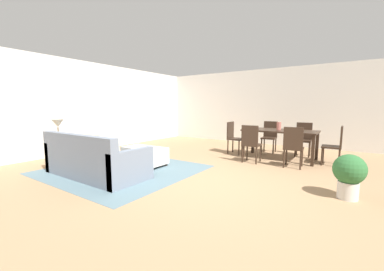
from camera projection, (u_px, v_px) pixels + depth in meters
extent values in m
plane|color=#9E7A56|center=(204.00, 180.00, 4.40)|extent=(10.80, 10.80, 0.00)
cube|color=silver|center=(277.00, 107.00, 8.35)|extent=(9.00, 0.12, 2.70)
cube|color=silver|center=(86.00, 107.00, 7.15)|extent=(0.12, 11.00, 2.70)
cube|color=slate|center=(123.00, 169.00, 5.11)|extent=(3.00, 2.80, 0.01)
cube|color=slate|center=(97.00, 165.00, 4.69)|extent=(2.17, 0.95, 0.42)
cube|color=slate|center=(77.00, 146.00, 4.31)|extent=(2.17, 0.16, 0.44)
cube|color=slate|center=(69.00, 154.00, 5.24)|extent=(0.14, 0.95, 0.62)
cube|color=slate|center=(132.00, 167.00, 4.11)|extent=(0.14, 0.95, 0.62)
cube|color=beige|center=(74.00, 144.00, 4.85)|extent=(0.37, 0.11, 0.37)
cube|color=tan|center=(91.00, 145.00, 4.55)|extent=(0.42, 0.16, 0.42)
cube|color=silver|center=(109.00, 148.00, 4.23)|extent=(0.41, 0.15, 0.41)
cube|color=silver|center=(145.00, 155.00, 5.48)|extent=(1.03, 0.55, 0.36)
cylinder|color=#332319|center=(138.00, 160.00, 5.95)|extent=(0.05, 0.05, 0.06)
cylinder|color=#332319|center=(166.00, 165.00, 5.44)|extent=(0.05, 0.05, 0.06)
cylinder|color=#332319|center=(124.00, 163.00, 5.58)|extent=(0.05, 0.05, 0.06)
cylinder|color=#332319|center=(153.00, 169.00, 5.07)|extent=(0.05, 0.05, 0.06)
cube|color=olive|center=(59.00, 143.00, 5.40)|extent=(0.40, 0.40, 0.03)
cylinder|color=olive|center=(63.00, 153.00, 5.67)|extent=(0.04, 0.04, 0.52)
cylinder|color=olive|center=(71.00, 154.00, 5.48)|extent=(0.04, 0.04, 0.52)
cylinder|color=olive|center=(48.00, 155.00, 5.39)|extent=(0.04, 0.04, 0.52)
cylinder|color=olive|center=(56.00, 157.00, 5.20)|extent=(0.04, 0.04, 0.52)
cylinder|color=brown|center=(59.00, 142.00, 5.40)|extent=(0.16, 0.16, 0.02)
cylinder|color=brown|center=(58.00, 134.00, 5.37)|extent=(0.02, 0.02, 0.32)
cone|color=beige|center=(58.00, 123.00, 5.34)|extent=(0.26, 0.26, 0.18)
cube|color=#332319|center=(280.00, 131.00, 6.10)|extent=(1.80, 0.89, 0.04)
cube|color=#332319|center=(253.00, 141.00, 6.93)|extent=(0.07, 0.07, 0.72)
cube|color=#332319|center=(317.00, 146.00, 6.00)|extent=(0.07, 0.07, 0.72)
cube|color=#332319|center=(243.00, 144.00, 6.30)|extent=(0.07, 0.07, 0.72)
cube|color=#332319|center=(313.00, 151.00, 5.37)|extent=(0.07, 0.07, 0.72)
cube|color=#332319|center=(252.00, 145.00, 5.77)|extent=(0.41, 0.41, 0.04)
cube|color=#332319|center=(250.00, 135.00, 5.59)|extent=(0.40, 0.05, 0.47)
cylinder|color=#332319|center=(247.00, 152.00, 6.03)|extent=(0.04, 0.04, 0.41)
cylinder|color=#332319|center=(260.00, 153.00, 5.85)|extent=(0.04, 0.04, 0.41)
cylinder|color=#332319|center=(242.00, 154.00, 5.75)|extent=(0.04, 0.04, 0.41)
cylinder|color=#332319|center=(256.00, 156.00, 5.57)|extent=(0.04, 0.04, 0.41)
cube|color=#332319|center=(294.00, 148.00, 5.29)|extent=(0.43, 0.43, 0.04)
cube|color=#332319|center=(293.00, 138.00, 5.10)|extent=(0.40, 0.07, 0.47)
cylinder|color=#332319|center=(286.00, 156.00, 5.54)|extent=(0.04, 0.04, 0.41)
cylinder|color=#332319|center=(302.00, 158.00, 5.38)|extent=(0.04, 0.04, 0.41)
cylinder|color=#332319|center=(284.00, 159.00, 5.25)|extent=(0.04, 0.04, 0.41)
cylinder|color=#332319|center=(301.00, 160.00, 5.08)|extent=(0.04, 0.04, 0.41)
cube|color=#332319|center=(269.00, 138.00, 7.02)|extent=(0.43, 0.43, 0.04)
cube|color=#332319|center=(271.00, 129.00, 7.14)|extent=(0.40, 0.07, 0.47)
cylinder|color=#332319|center=(273.00, 147.00, 6.81)|extent=(0.04, 0.04, 0.41)
cylinder|color=#332319|center=(261.00, 146.00, 6.98)|extent=(0.04, 0.04, 0.41)
cylinder|color=#332319|center=(276.00, 145.00, 7.10)|extent=(0.04, 0.04, 0.41)
cylinder|color=#332319|center=(264.00, 144.00, 7.27)|extent=(0.04, 0.04, 0.41)
cube|color=#332319|center=(303.00, 141.00, 6.45)|extent=(0.43, 0.43, 0.04)
cube|color=#332319|center=(304.00, 131.00, 6.57)|extent=(0.40, 0.07, 0.47)
cylinder|color=#332319|center=(309.00, 150.00, 6.24)|extent=(0.04, 0.04, 0.41)
cylinder|color=#332319|center=(295.00, 149.00, 6.41)|extent=(0.04, 0.04, 0.41)
cylinder|color=#332319|center=(310.00, 148.00, 6.54)|extent=(0.04, 0.04, 0.41)
cylinder|color=#332319|center=(297.00, 147.00, 6.71)|extent=(0.04, 0.04, 0.41)
cube|color=#332319|center=(331.00, 147.00, 5.48)|extent=(0.40, 0.40, 0.04)
cube|color=#332319|center=(341.00, 137.00, 5.35)|extent=(0.04, 0.40, 0.47)
cylinder|color=#332319|center=(322.00, 157.00, 5.46)|extent=(0.04, 0.04, 0.41)
cylinder|color=#332319|center=(323.00, 154.00, 5.74)|extent=(0.04, 0.04, 0.41)
cylinder|color=#332319|center=(339.00, 159.00, 5.27)|extent=(0.04, 0.04, 0.41)
cylinder|color=#332319|center=(340.00, 156.00, 5.55)|extent=(0.04, 0.04, 0.41)
cube|color=#332319|center=(236.00, 139.00, 6.82)|extent=(0.40, 0.40, 0.04)
cube|color=#332319|center=(230.00, 130.00, 6.89)|extent=(0.04, 0.40, 0.47)
cylinder|color=#332319|center=(244.00, 146.00, 6.89)|extent=(0.04, 0.04, 0.41)
cylinder|color=#332319|center=(239.00, 148.00, 6.61)|extent=(0.04, 0.04, 0.41)
cylinder|color=#332319|center=(233.00, 145.00, 7.08)|extent=(0.04, 0.04, 0.41)
cylinder|color=#332319|center=(228.00, 147.00, 6.80)|extent=(0.04, 0.04, 0.41)
cylinder|color=#B26659|center=(279.00, 126.00, 6.09)|extent=(0.11, 0.11, 0.20)
cylinder|color=beige|center=(348.00, 190.00, 3.49)|extent=(0.28, 0.28, 0.26)
sphere|color=#2D6633|center=(349.00, 169.00, 3.45)|extent=(0.44, 0.44, 0.44)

